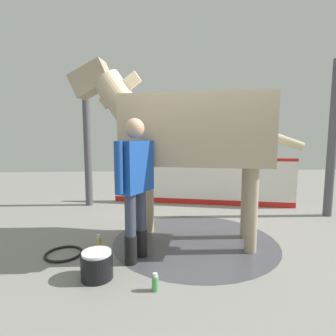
{
  "coord_description": "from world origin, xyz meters",
  "views": [
    {
      "loc": [
        -3.78,
        0.64,
        1.54
      ],
      "look_at": [
        -0.32,
        0.41,
        1.13
      ],
      "focal_mm": 28.15,
      "sensor_mm": 36.0,
      "label": 1
    }
  ],
  "objects_px": {
    "bottle_spray": "(155,283)",
    "hose_coil": "(64,254)",
    "wash_bucket": "(97,265)",
    "bottle_shampoo": "(99,244)",
    "handler": "(135,179)",
    "horse": "(188,131)"
  },
  "relations": [
    {
      "from": "bottle_shampoo",
      "to": "bottle_spray",
      "type": "distance_m",
      "value": 1.21
    },
    {
      "from": "handler",
      "to": "wash_bucket",
      "type": "distance_m",
      "value": 1.05
    },
    {
      "from": "bottle_shampoo",
      "to": "bottle_spray",
      "type": "xyz_separation_m",
      "value": [
        -0.96,
        -0.74,
        -0.02
      ]
    },
    {
      "from": "bottle_shampoo",
      "to": "hose_coil",
      "type": "relative_size",
      "value": 0.49
    },
    {
      "from": "wash_bucket",
      "to": "bottle_shampoo",
      "type": "relative_size",
      "value": 1.46
    },
    {
      "from": "horse",
      "to": "bottle_shampoo",
      "type": "distance_m",
      "value": 1.98
    },
    {
      "from": "wash_bucket",
      "to": "bottle_spray",
      "type": "distance_m",
      "value": 0.69
    },
    {
      "from": "handler",
      "to": "bottle_spray",
      "type": "relative_size",
      "value": 9.53
    },
    {
      "from": "bottle_shampoo",
      "to": "hose_coil",
      "type": "distance_m",
      "value": 0.46
    },
    {
      "from": "horse",
      "to": "handler",
      "type": "xyz_separation_m",
      "value": [
        -0.59,
        0.73,
        -0.59
      ]
    },
    {
      "from": "handler",
      "to": "wash_bucket",
      "type": "relative_size",
      "value": 5.11
    },
    {
      "from": "bottle_shampoo",
      "to": "wash_bucket",
      "type": "bearing_deg",
      "value": -170.95
    },
    {
      "from": "wash_bucket",
      "to": "bottle_spray",
      "type": "bearing_deg",
      "value": -114.01
    },
    {
      "from": "handler",
      "to": "bottle_spray",
      "type": "xyz_separation_m",
      "value": [
        -0.69,
        -0.22,
        -0.94
      ]
    },
    {
      "from": "handler",
      "to": "bottle_spray",
      "type": "distance_m",
      "value": 1.19
    },
    {
      "from": "horse",
      "to": "bottle_shampoo",
      "type": "bearing_deg",
      "value": 27.36
    },
    {
      "from": "bottle_shampoo",
      "to": "handler",
      "type": "bearing_deg",
      "value": -117.86
    },
    {
      "from": "bottle_shampoo",
      "to": "hose_coil",
      "type": "height_order",
      "value": "bottle_shampoo"
    },
    {
      "from": "bottle_shampoo",
      "to": "hose_coil",
      "type": "bearing_deg",
      "value": 100.29
    },
    {
      "from": "bottle_spray",
      "to": "hose_coil",
      "type": "relative_size",
      "value": 0.38
    },
    {
      "from": "horse",
      "to": "wash_bucket",
      "type": "height_order",
      "value": "horse"
    },
    {
      "from": "horse",
      "to": "wash_bucket",
      "type": "distance_m",
      "value": 2.1
    }
  ]
}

